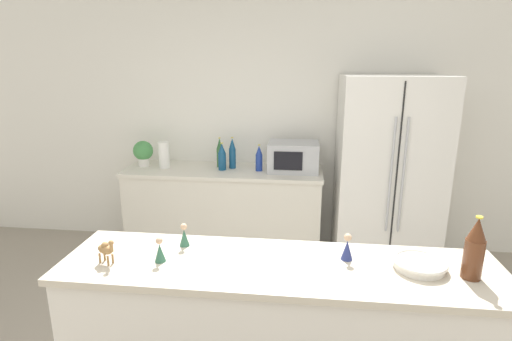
{
  "coord_description": "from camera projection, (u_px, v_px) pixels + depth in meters",
  "views": [
    {
      "loc": [
        0.22,
        -1.34,
        1.91
      ],
      "look_at": [
        -0.1,
        1.41,
        1.15
      ],
      "focal_mm": 28.0,
      "sensor_mm": 36.0,
      "label": 1
    }
  ],
  "objects": [
    {
      "name": "wall_back",
      "position": [
        281.0,
        126.0,
        4.1
      ],
      "size": [
        8.0,
        0.06,
        2.55
      ],
      "color": "white",
      "rests_on": "ground_plane"
    },
    {
      "name": "back_counter",
      "position": [
        225.0,
        211.0,
        4.06
      ],
      "size": [
        1.94,
        0.63,
        0.89
      ],
      "color": "silver",
      "rests_on": "ground_plane"
    },
    {
      "name": "refrigerator",
      "position": [
        387.0,
        174.0,
        3.7
      ],
      "size": [
        0.92,
        0.73,
        1.8
      ],
      "color": "silver",
      "rests_on": "ground_plane"
    },
    {
      "name": "potted_plant",
      "position": [
        143.0,
        152.0,
        4.01
      ],
      "size": [
        0.2,
        0.2,
        0.26
      ],
      "color": "silver",
      "rests_on": "back_counter"
    },
    {
      "name": "paper_towel_roll",
      "position": [
        164.0,
        155.0,
        3.96
      ],
      "size": [
        0.11,
        0.11,
        0.26
      ],
      "color": "white",
      "rests_on": "back_counter"
    },
    {
      "name": "microwave",
      "position": [
        293.0,
        157.0,
        3.85
      ],
      "size": [
        0.48,
        0.37,
        0.28
      ],
      "color": "#B2B5BA",
      "rests_on": "back_counter"
    },
    {
      "name": "back_bottle_0",
      "position": [
        220.0,
        153.0,
        3.99
      ],
      "size": [
        0.06,
        0.06,
        0.3
      ],
      "color": "#2D6033",
      "rests_on": "back_counter"
    },
    {
      "name": "back_bottle_1",
      "position": [
        259.0,
        158.0,
        3.85
      ],
      "size": [
        0.07,
        0.07,
        0.26
      ],
      "color": "navy",
      "rests_on": "back_counter"
    },
    {
      "name": "back_bottle_2",
      "position": [
        232.0,
        153.0,
        3.94
      ],
      "size": [
        0.07,
        0.07,
        0.31
      ],
      "color": "navy",
      "rests_on": "back_counter"
    },
    {
      "name": "back_bottle_3",
      "position": [
        222.0,
        157.0,
        3.88
      ],
      "size": [
        0.08,
        0.08,
        0.27
      ],
      "color": "navy",
      "rests_on": "back_counter"
    },
    {
      "name": "wine_bottle",
      "position": [
        475.0,
        249.0,
        1.81
      ],
      "size": [
        0.09,
        0.09,
        0.3
      ],
      "color": "#562D19",
      "rests_on": "bar_counter"
    },
    {
      "name": "fruit_bowl",
      "position": [
        420.0,
        264.0,
        1.92
      ],
      "size": [
        0.26,
        0.26,
        0.05
      ],
      "color": "white",
      "rests_on": "bar_counter"
    },
    {
      "name": "camel_figurine",
      "position": [
        106.0,
        249.0,
        1.96
      ],
      "size": [
        0.11,
        0.08,
        0.13
      ],
      "color": "olive",
      "rests_on": "bar_counter"
    },
    {
      "name": "wise_man_figurine_blue",
      "position": [
        347.0,
        248.0,
        2.0
      ],
      "size": [
        0.06,
        0.06,
        0.14
      ],
      "color": "navy",
      "rests_on": "bar_counter"
    },
    {
      "name": "wise_man_figurine_crimson",
      "position": [
        184.0,
        236.0,
        2.15
      ],
      "size": [
        0.05,
        0.05,
        0.13
      ],
      "color": "#33664C",
      "rests_on": "bar_counter"
    },
    {
      "name": "wise_man_figurine_purple",
      "position": [
        160.0,
        251.0,
        1.98
      ],
      "size": [
        0.06,
        0.06,
        0.13
      ],
      "color": "#33664C",
      "rests_on": "bar_counter"
    }
  ]
}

